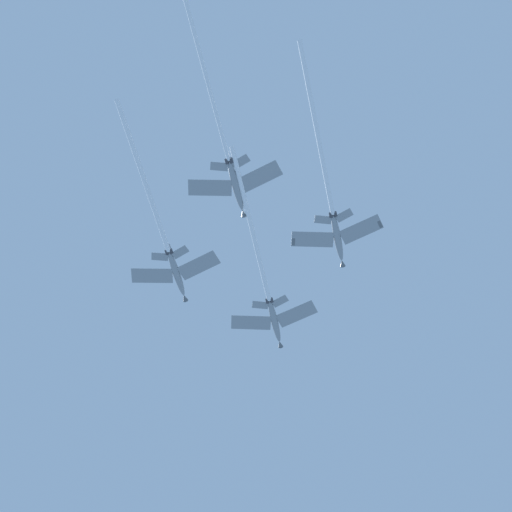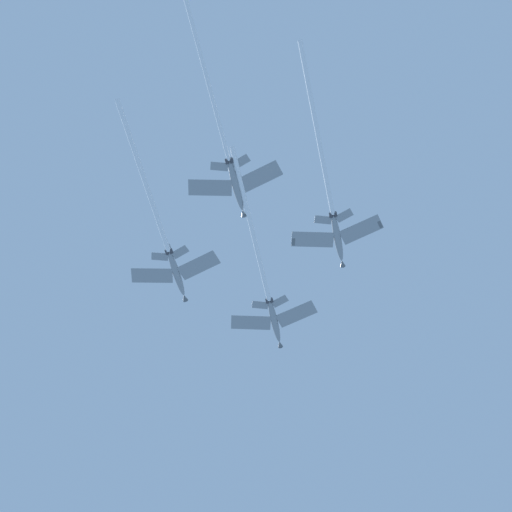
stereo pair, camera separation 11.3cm
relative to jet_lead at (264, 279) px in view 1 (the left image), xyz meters
The scene contains 4 objects.
jet_lead is the anchor object (origin of this frame).
jet_left_wing 25.05m from the jet_lead, 44.94° to the right, with size 48.49×20.18×9.29m.
jet_right_wing 24.97m from the jet_lead, 48.70° to the left, with size 51.02×20.16×9.89m.
jet_slot 31.62m from the jet_lead, ahead, with size 47.74×20.18×9.11m.
Camera 1 is at (51.36, 9.38, 1.93)m, focal length 58.90 mm.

